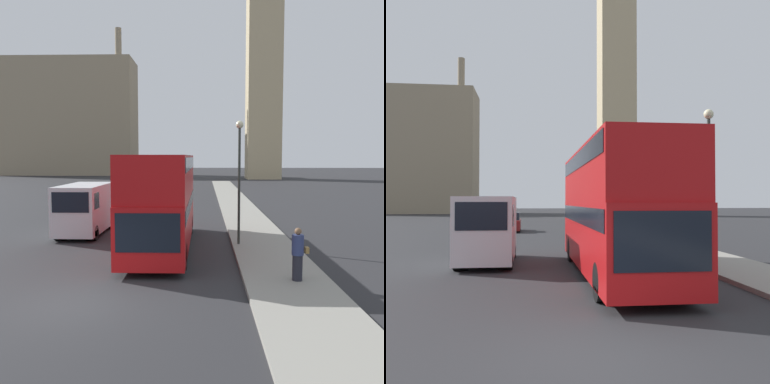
{
  "view_description": "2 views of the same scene",
  "coord_description": "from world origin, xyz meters",
  "views": [
    {
      "loc": [
        3.68,
        -12.04,
        4.27
      ],
      "look_at": [
        3.06,
        9.11,
        2.5
      ],
      "focal_mm": 40.0,
      "sensor_mm": 36.0,
      "label": 1
    },
    {
      "loc": [
        -1.19,
        -6.9,
        2.56
      ],
      "look_at": [
        1.47,
        16.26,
        3.07
      ],
      "focal_mm": 40.0,
      "sensor_mm": 36.0,
      "label": 2
    }
  ],
  "objects": [
    {
      "name": "sidewalk_strip",
      "position": [
        6.47,
        0.0,
        0.07
      ],
      "size": [
        2.95,
        120.0,
        0.15
      ],
      "color": "gray",
      "rests_on": "ground_plane"
    },
    {
      "name": "ground_plane",
      "position": [
        0.0,
        0.0,
        0.0
      ],
      "size": [
        300.0,
        300.0,
        0.0
      ],
      "primitive_type": "plane",
      "color": "#28282B"
    },
    {
      "name": "building_block_distant",
      "position": [
        -29.37,
        87.45,
        13.15
      ],
      "size": [
        33.57,
        11.67,
        32.01
      ],
      "color": "gray",
      "rests_on": "ground_plane"
    },
    {
      "name": "parked_sedan",
      "position": [
        -2.85,
        29.97,
        0.72
      ],
      "size": [
        1.88,
        4.35,
        1.6
      ],
      "color": "maroon",
      "rests_on": "ground_plane"
    },
    {
      "name": "red_double_decker_bus",
      "position": [
        1.75,
        7.58,
        2.4
      ],
      "size": [
        2.57,
        10.68,
        4.32
      ],
      "color": "#B71114",
      "rests_on": "ground_plane"
    },
    {
      "name": "white_van",
      "position": [
        -2.86,
        10.96,
        1.46
      ],
      "size": [
        2.18,
        5.19,
        2.74
      ],
      "color": "silver",
      "rests_on": "ground_plane"
    },
    {
      "name": "street_lamp",
      "position": [
        5.3,
        7.93,
        3.93
      ],
      "size": [
        0.36,
        0.36,
        5.76
      ],
      "color": "#2D332D",
      "rests_on": "sidewalk_strip"
    },
    {
      "name": "pedestrian",
      "position": [
        6.78,
        1.99,
        1.03
      ],
      "size": [
        0.55,
        0.39,
        1.77
      ],
      "color": "#23232D",
      "rests_on": "sidewalk_strip"
    }
  ]
}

